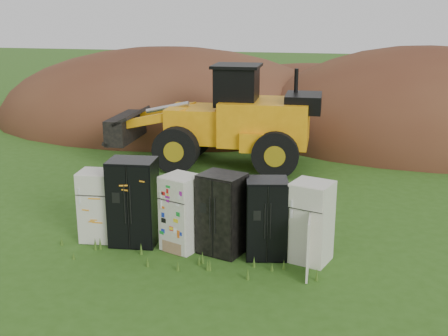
% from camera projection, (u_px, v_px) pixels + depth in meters
% --- Properties ---
extents(ground, '(120.00, 120.00, 0.00)m').
position_uv_depth(ground, '(202.00, 249.00, 12.53)').
color(ground, '#2C5316').
rests_on(ground, ground).
extents(fridge_leftmost, '(0.80, 0.78, 1.65)m').
position_uv_depth(fridge_leftmost, '(97.00, 206.00, 12.89)').
color(fridge_leftmost, silver).
rests_on(fridge_leftmost, ground).
extents(fridge_black_side, '(1.11, 0.92, 1.97)m').
position_uv_depth(fridge_black_side, '(133.00, 202.00, 12.64)').
color(fridge_black_side, black).
rests_on(fridge_black_side, ground).
extents(fridge_sticker, '(0.96, 0.92, 1.70)m').
position_uv_depth(fridge_sticker, '(182.00, 213.00, 12.36)').
color(fridge_sticker, silver).
rests_on(fridge_sticker, ground).
extents(fridge_dark_mid, '(1.09, 0.98, 1.79)m').
position_uv_depth(fridge_dark_mid, '(222.00, 214.00, 12.17)').
color(fridge_dark_mid, black).
rests_on(fridge_dark_mid, ground).
extents(fridge_black_right, '(1.01, 0.90, 1.74)m').
position_uv_depth(fridge_black_right, '(266.00, 218.00, 11.98)').
color(fridge_black_right, black).
rests_on(fridge_black_right, ground).
extents(fridge_open_door, '(0.97, 0.93, 1.75)m').
position_uv_depth(fridge_open_door, '(311.00, 222.00, 11.76)').
color(fridge_open_door, silver).
rests_on(fridge_open_door, ground).
extents(wheel_loader, '(7.25, 3.27, 3.44)m').
position_uv_depth(wheel_loader, '(211.00, 115.00, 18.97)').
color(wheel_loader, '#F7A010').
rests_on(wheel_loader, ground).
extents(dirt_mound_right, '(14.15, 10.38, 7.62)m').
position_uv_depth(dirt_mound_right, '(422.00, 139.00, 23.19)').
color(dirt_mound_right, '#4D2618').
rests_on(dirt_mound_right, ground).
extents(dirt_mound_left, '(17.05, 12.79, 7.00)m').
position_uv_depth(dirt_mound_left, '(170.00, 120.00, 27.26)').
color(dirt_mound_left, '#4D2618').
rests_on(dirt_mound_left, ground).
extents(dirt_mound_back, '(15.64, 10.42, 5.03)m').
position_uv_depth(dirt_mound_back, '(315.00, 113.00, 29.12)').
color(dirt_mound_back, '#4D2618').
rests_on(dirt_mound_back, ground).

